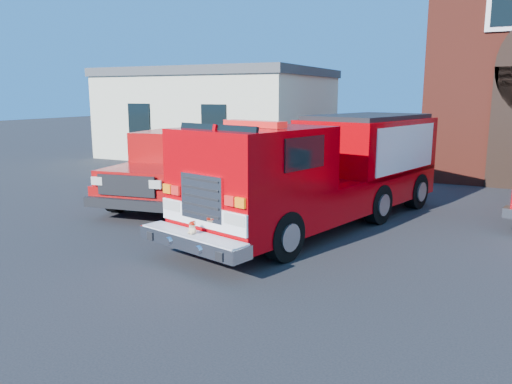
% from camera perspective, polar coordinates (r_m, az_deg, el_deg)
% --- Properties ---
extents(ground, '(100.00, 100.00, 0.00)m').
position_cam_1_polar(ground, '(10.81, 2.82, -5.67)').
color(ground, black).
rests_on(ground, ground).
extents(side_building, '(10.20, 8.20, 4.35)m').
position_cam_1_polar(side_building, '(26.05, -4.08, 9.08)').
color(side_building, '#E9E5C4').
rests_on(side_building, ground).
extents(fire_engine, '(4.46, 8.78, 2.61)m').
position_cam_1_polar(fire_engine, '(12.09, 7.88, 2.60)').
color(fire_engine, black).
rests_on(fire_engine, ground).
extents(pickup_truck, '(3.12, 6.57, 2.07)m').
position_cam_1_polar(pickup_truck, '(15.06, -8.37, 2.82)').
color(pickup_truck, black).
rests_on(pickup_truck, ground).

